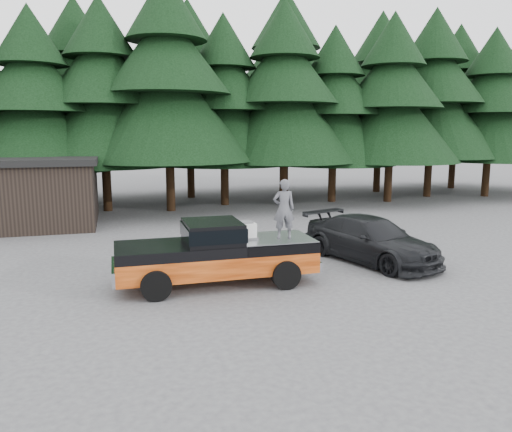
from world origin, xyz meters
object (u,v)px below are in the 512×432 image
object	(u,v)px
parked_car	(371,240)
man_on_bed	(284,209)
pickup_truck	(216,263)
air_compressor	(244,231)
utility_building	(8,191)

from	to	relation	value
parked_car	man_on_bed	bearing A→B (deg)	-177.71
pickup_truck	air_compressor	xyz separation A→B (m)	(0.86, 0.08, 0.89)
pickup_truck	man_on_bed	xyz separation A→B (m)	(2.02, -0.23, 1.56)
pickup_truck	air_compressor	size ratio (longest dim) A/B	8.96
utility_building	man_on_bed	bearing A→B (deg)	-51.50
air_compressor	parked_car	world-z (taller)	air_compressor
parked_car	utility_building	distance (m)	17.30
utility_building	pickup_truck	bearing A→B (deg)	-57.28
man_on_bed	parked_car	bearing A→B (deg)	-151.48
pickup_truck	parked_car	distance (m)	5.85
pickup_truck	parked_car	xyz separation A→B (m)	(5.73, 1.16, 0.11)
pickup_truck	man_on_bed	bearing A→B (deg)	-6.61
pickup_truck	utility_building	bearing A→B (deg)	122.72
man_on_bed	parked_car	size ratio (longest dim) A/B	0.34
pickup_truck	parked_car	world-z (taller)	parked_car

